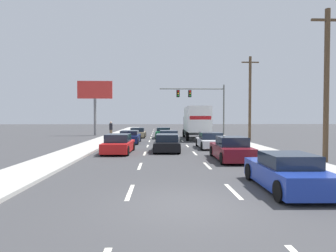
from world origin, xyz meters
TOP-DOWN VIEW (x-y plane):
  - ground_plane at (0.00, 25.00)m, footprint 140.00×140.00m
  - sidewalk_right at (6.49, 20.00)m, footprint 2.49×80.00m
  - sidewalk_left at (-6.49, 20.00)m, footprint 2.49×80.00m
  - lane_markings at (0.00, 23.92)m, footprint 3.54×57.00m
  - car_tan at (-3.31, 27.02)m, footprint 1.93×4.13m
  - car_navy at (-3.50, 19.35)m, footprint 1.91×4.43m
  - car_red at (-3.51, 11.75)m, footprint 1.96×4.12m
  - car_green at (-0.17, 25.84)m, footprint 1.97×4.74m
  - car_silver at (0.19, 19.70)m, footprint 1.99×4.33m
  - car_black at (-0.14, 12.83)m, footprint 2.02×4.47m
  - box_truck at (3.41, 23.91)m, footprint 2.69×8.43m
  - car_white at (3.38, 14.69)m, footprint 1.96×4.04m
  - car_maroon at (3.38, 8.27)m, footprint 1.90×4.36m
  - car_blue at (3.56, 1.58)m, footprint 1.90×4.10m
  - traffic_signal_mast at (4.56, 31.15)m, footprint 8.90×0.69m
  - utility_pole_near at (8.38, 7.42)m, footprint 1.80×0.28m
  - utility_pole_mid at (8.80, 21.80)m, footprint 1.80×0.28m
  - roadside_billboard at (-9.35, 31.10)m, footprint 4.68×0.36m
  - pedestrian_near_corner at (-6.32, 25.63)m, footprint 0.38×0.38m

SIDE VIEW (x-z plane):
  - ground_plane at x=0.00m, z-range 0.00..0.00m
  - lane_markings at x=0.00m, z-range 0.00..0.01m
  - sidewalk_right at x=6.49m, z-range 0.00..0.14m
  - sidewalk_left at x=-6.49m, z-range 0.00..0.14m
  - car_tan at x=-3.31m, z-range -0.05..1.13m
  - car_silver at x=0.19m, z-range -0.04..1.15m
  - car_white at x=3.38m, z-range -0.06..1.18m
  - car_navy at x=-3.50m, z-range -0.03..1.16m
  - car_blue at x=3.56m, z-range -0.05..1.20m
  - car_black at x=-0.14m, z-range -0.05..1.19m
  - car_green at x=-0.17m, z-range -0.05..1.20m
  - car_red at x=-3.51m, z-range -0.06..1.25m
  - car_maroon at x=3.38m, z-range -0.07..1.28m
  - pedestrian_near_corner at x=-6.32m, z-range 0.14..1.97m
  - box_truck at x=3.41m, z-range 0.27..3.87m
  - utility_pole_near at x=8.38m, z-range 0.14..8.45m
  - utility_pole_mid at x=8.80m, z-range 0.14..8.92m
  - traffic_signal_mast at x=4.56m, z-range 1.68..8.60m
  - roadside_billboard at x=-9.35m, z-range 1.66..9.02m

